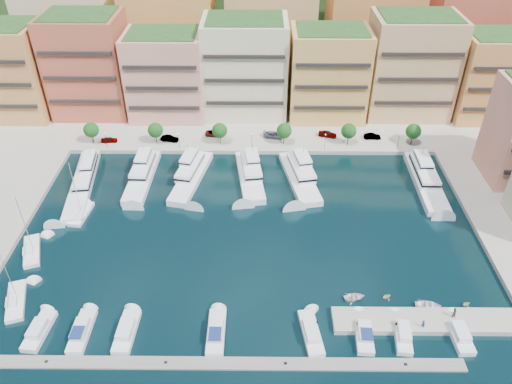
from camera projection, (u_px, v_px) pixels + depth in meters
ground at (249, 234)px, 99.25m from camera, size 400.00×400.00×0.00m
north_quay at (253, 98)px, 149.39m from camera, size 220.00×64.00×2.00m
hillside at (255, 43)px, 188.21m from camera, size 240.00×40.00×58.00m
south_pontoon at (226, 364)px, 75.01m from camera, size 72.00×2.20×0.35m
finger_pier at (431, 323)px, 81.24m from camera, size 32.00×5.00×2.00m
apartment_0 at (4, 71)px, 132.33m from camera, size 22.00×16.50×24.80m
apartment_1 at (88, 65)px, 133.20m from camera, size 20.00×16.50×26.80m
apartment_2 at (166, 75)px, 132.60m from camera, size 20.00×15.50×22.80m
apartment_3 at (245, 67)px, 133.19m from camera, size 22.00×16.50×25.80m
apartment_4 at (328, 74)px, 132.00m from camera, size 20.00×15.50×23.80m
apartment_5 at (411, 66)px, 132.57m from camera, size 22.00×16.50×26.80m
apartment_6 at (494, 76)px, 131.97m from camera, size 20.00×15.50×22.80m
backblock_0 at (71, 31)px, 150.08m from camera, size 26.00×18.00×30.00m
backblock_1 at (171, 32)px, 149.86m from camera, size 26.00×18.00×30.00m
backblock_2 at (270, 32)px, 149.65m from camera, size 26.00×18.00×30.00m
backblock_3 at (370, 32)px, 149.43m from camera, size 26.00×18.00×30.00m
backblock_4 at (471, 33)px, 149.21m from camera, size 26.00×18.00×30.00m
tree_0 at (91, 130)px, 123.84m from camera, size 3.80×3.80×5.65m
tree_1 at (155, 130)px, 123.72m from camera, size 3.80×3.80×5.65m
tree_2 at (220, 131)px, 123.61m from camera, size 3.80×3.80×5.65m
tree_3 at (284, 131)px, 123.49m from camera, size 3.80×3.80×5.65m
tree_4 at (349, 131)px, 123.38m from camera, size 3.80×3.80×5.65m
tree_5 at (413, 131)px, 123.26m from camera, size 3.80×3.80×5.65m
lamppost_0 at (106, 138)px, 122.49m from camera, size 0.30×0.30×4.20m
lamppost_1 at (179, 138)px, 122.36m from camera, size 0.30×0.30×4.20m
lamppost_2 at (252, 139)px, 122.23m from camera, size 0.30×0.30×4.20m
lamppost_3 at (325, 139)px, 122.10m from camera, size 0.30×0.30×4.20m
lamppost_4 at (399, 139)px, 121.97m from camera, size 0.30×0.30×4.20m
yacht_0 at (83, 180)px, 112.34m from camera, size 7.50×27.11×7.30m
yacht_1 at (143, 174)px, 114.56m from camera, size 5.29×20.72×7.30m
yacht_2 at (192, 174)px, 114.35m from camera, size 8.43×21.34×7.30m
yacht_3 at (250, 173)px, 114.61m from camera, size 7.41×20.40×7.30m
yacht_4 at (299, 175)px, 114.22m from camera, size 9.01×21.41×7.30m
yacht_6 at (425, 178)px, 112.99m from camera, size 5.46×23.62×7.30m
cruiser_0 at (39, 331)px, 79.28m from camera, size 3.42×8.01×2.55m
cruiser_1 at (82, 331)px, 79.20m from camera, size 2.73×8.54×2.66m
cruiser_2 at (127, 332)px, 79.17m from camera, size 3.16×8.45×2.55m
cruiser_4 at (216, 332)px, 79.04m from camera, size 2.76×8.85×2.66m
cruiser_6 at (311, 333)px, 78.96m from camera, size 3.79×9.09×2.55m
cruiser_7 at (364, 333)px, 78.88m from camera, size 3.09×8.02×2.66m
cruiser_8 at (403, 334)px, 78.86m from camera, size 3.25×8.07×2.55m
cruiser_9 at (459, 334)px, 78.80m from camera, size 3.00×7.88×2.55m
sailboat_2 at (81, 215)px, 103.67m from camera, size 3.58×7.98×13.20m
sailboat_1 at (32, 252)px, 94.60m from camera, size 5.66×9.37×13.20m
sailboat_0 at (16, 302)px, 84.55m from camera, size 5.49×9.51×13.20m
tender_2 at (428, 306)px, 83.67m from camera, size 4.55×3.41×0.90m
tender_1 at (387, 296)px, 85.33m from camera, size 2.08×1.96×0.87m
tender_3 at (466, 304)px, 84.01m from camera, size 1.91×1.80×0.80m
tender_0 at (355, 297)px, 85.23m from camera, size 4.18×3.33×0.78m
car_0 at (109, 140)px, 126.02m from camera, size 4.16×2.03×1.36m
car_1 at (170, 139)px, 126.39m from camera, size 4.71×2.53×1.48m
car_2 at (215, 133)px, 128.63m from camera, size 5.10×2.95×1.34m
car_3 at (274, 135)px, 127.84m from camera, size 5.55×3.14×1.52m
car_4 at (328, 134)px, 128.22m from camera, size 5.02×3.07×1.60m
car_5 at (372, 136)px, 127.37m from camera, size 4.32×1.57×1.42m
person_0 at (423, 324)px, 78.88m from camera, size 0.67×0.70×1.61m
person_1 at (454, 312)px, 80.51m from camera, size 0.96×0.75×1.97m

